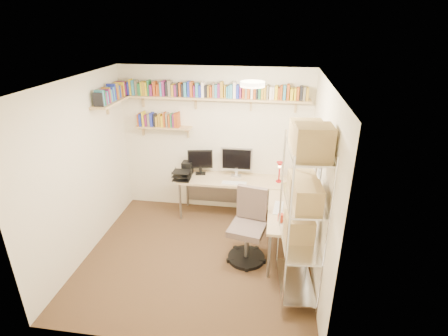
# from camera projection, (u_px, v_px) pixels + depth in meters

# --- Properties ---
(ground) EXTENTS (3.20, 3.20, 0.00)m
(ground) POSITION_uv_depth(u_px,v_px,m) (198.00, 257.00, 5.07)
(ground) COLOR #412C1B
(ground) RESTS_ON ground
(room_shell) EXTENTS (3.24, 3.04, 2.52)m
(room_shell) POSITION_uv_depth(u_px,v_px,m) (195.00, 158.00, 4.45)
(room_shell) COLOR #F2E6C5
(room_shell) RESTS_ON ground
(wall_shelves) EXTENTS (3.12, 1.09, 0.80)m
(wall_shelves) POSITION_uv_depth(u_px,v_px,m) (185.00, 98.00, 5.50)
(wall_shelves) COLOR #D9B27A
(wall_shelves) RESTS_ON ground
(corner_desk) EXTENTS (2.16, 1.83, 1.22)m
(corner_desk) POSITION_uv_depth(u_px,v_px,m) (239.00, 186.00, 5.61)
(corner_desk) COLOR beige
(corner_desk) RESTS_ON ground
(office_chair) EXTENTS (0.56, 0.58, 1.06)m
(office_chair) POSITION_uv_depth(u_px,v_px,m) (248.00, 231.00, 4.89)
(office_chair) COLOR black
(office_chair) RESTS_ON ground
(wire_rack) EXTENTS (0.50, 0.90, 2.24)m
(wire_rack) POSITION_uv_depth(u_px,v_px,m) (305.00, 185.00, 3.84)
(wire_rack) COLOR silver
(wire_rack) RESTS_ON ground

